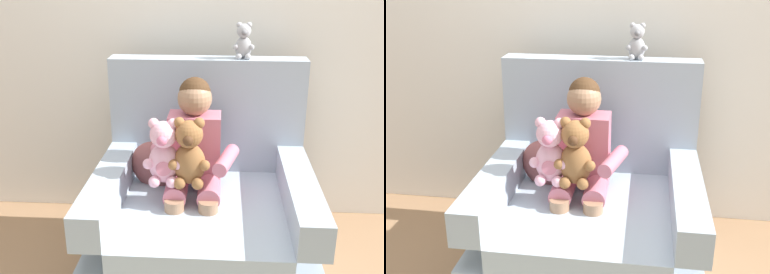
# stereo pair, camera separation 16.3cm
# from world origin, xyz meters

# --- Properties ---
(ground_plane) EXTENTS (8.00, 8.00, 0.00)m
(ground_plane) POSITION_xyz_m (0.00, 0.00, 0.00)
(ground_plane) COLOR #936D4C
(back_wall) EXTENTS (6.00, 0.10, 2.60)m
(back_wall) POSITION_xyz_m (0.00, 0.73, 1.30)
(back_wall) COLOR silver
(back_wall) RESTS_ON ground
(armchair) EXTENTS (1.05, 0.98, 1.05)m
(armchair) POSITION_xyz_m (0.00, 0.06, 0.31)
(armchair) COLOR #9EADBC
(armchair) RESTS_ON ground
(seated_child) EXTENTS (0.45, 0.39, 0.82)m
(seated_child) POSITION_xyz_m (-0.05, 0.08, 0.63)
(seated_child) COLOR #C66B7F
(seated_child) RESTS_ON armchair
(plush_pink) EXTENTS (0.19, 0.16, 0.32)m
(plush_pink) POSITION_xyz_m (-0.19, -0.04, 0.68)
(plush_pink) COLOR #EAA8BC
(plush_pink) RESTS_ON armchair
(plush_brown) EXTENTS (0.20, 0.16, 0.33)m
(plush_brown) POSITION_xyz_m (-0.07, -0.05, 0.69)
(plush_brown) COLOR brown
(plush_brown) RESTS_ON armchair
(plush_grey_on_backrest) EXTENTS (0.11, 0.09, 0.19)m
(plush_grey_on_backrest) POSITION_xyz_m (0.18, 0.41, 1.13)
(plush_grey_on_backrest) COLOR #9E9EA3
(plush_grey_on_backrest) RESTS_ON armchair
(throw_pillow) EXTENTS (0.28, 0.18, 0.26)m
(throw_pillow) POSITION_xyz_m (-0.27, 0.18, 0.52)
(throw_pillow) COLOR #8C4C4C
(throw_pillow) RESTS_ON armchair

